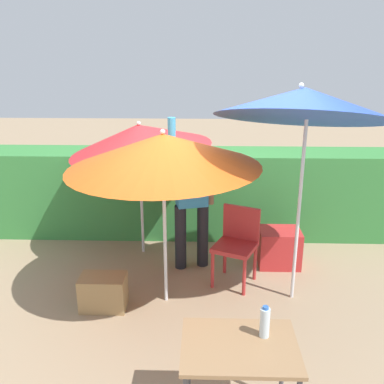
% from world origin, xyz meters
% --- Properties ---
extents(ground_plane, '(24.00, 24.00, 0.00)m').
position_xyz_m(ground_plane, '(0.00, 0.00, 0.00)').
color(ground_plane, '#9E8466').
extents(hedge_row, '(8.00, 0.70, 1.23)m').
position_xyz_m(hedge_row, '(0.00, 1.69, 0.61)').
color(hedge_row, '#38843D').
rests_on(hedge_row, ground_plane).
extents(umbrella_rainbow, '(1.76, 1.75, 2.52)m').
position_xyz_m(umbrella_rainbow, '(1.08, -0.04, 2.12)').
color(umbrella_rainbow, silver).
rests_on(umbrella_rainbow, ground_plane).
extents(umbrella_orange, '(1.94, 1.93, 1.89)m').
position_xyz_m(umbrella_orange, '(-0.27, -0.15, 1.67)').
color(umbrella_orange, silver).
rests_on(umbrella_orange, ground_plane).
extents(umbrella_yellow, '(1.80, 1.78, 1.84)m').
position_xyz_m(umbrella_yellow, '(-0.67, 1.01, 1.57)').
color(umbrella_yellow, silver).
rests_on(umbrella_yellow, ground_plane).
extents(person_vendor, '(0.56, 0.30, 1.88)m').
position_xyz_m(person_vendor, '(-0.01, 0.64, 0.93)').
color(person_vendor, black).
rests_on(person_vendor, ground_plane).
extents(chair_plastic, '(0.58, 0.58, 0.89)m').
position_xyz_m(chair_plastic, '(0.52, 0.30, 0.51)').
color(chair_plastic, '#B72D2D').
rests_on(chair_plastic, ground_plane).
extents(cooler_box, '(0.51, 0.40, 0.47)m').
position_xyz_m(cooler_box, '(1.08, 0.71, 0.24)').
color(cooler_box, red).
rests_on(cooler_box, ground_plane).
extents(crate_cardboard, '(0.48, 0.30, 0.37)m').
position_xyz_m(crate_cardboard, '(-0.92, -0.31, 0.18)').
color(crate_cardboard, '#9E7A4C').
rests_on(crate_cardboard, ground_plane).
extents(folding_table, '(0.80, 0.60, 0.72)m').
position_xyz_m(folding_table, '(0.39, -1.79, 0.63)').
color(folding_table, '#4C4C51').
rests_on(folding_table, ground_plane).
extents(bottle_water, '(0.07, 0.07, 0.24)m').
position_xyz_m(bottle_water, '(0.56, -1.69, 0.83)').
color(bottle_water, silver).
rests_on(bottle_water, folding_table).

